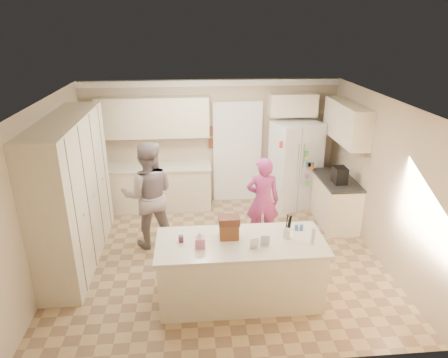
{
  "coord_description": "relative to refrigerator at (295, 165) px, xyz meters",
  "views": [
    {
      "loc": [
        -0.43,
        -5.73,
        3.7
      ],
      "look_at": [
        0.1,
        0.35,
        1.25
      ],
      "focal_mm": 32.0,
      "sensor_mm": 36.0,
      "label": 1
    }
  ],
  "objects": [
    {
      "name": "fridge_dispenser",
      "position": [
        -0.22,
        -0.37,
        0.25
      ],
      "size": [
        0.22,
        0.03,
        0.35
      ],
      "primitive_type": "cube",
      "color": "black",
      "rests_on": "refrigerator"
    },
    {
      "name": "right_countertop",
      "position": [
        0.59,
        -0.86,
        0.0
      ],
      "size": [
        0.63,
        1.24,
        0.04
      ],
      "primitive_type": "cube",
      "color": "#2D2B28",
      "rests_on": "right_base_cab"
    },
    {
      "name": "right_base_cab",
      "position": [
        0.6,
        -0.86,
        -0.46
      ],
      "size": [
        0.6,
        1.2,
        0.88
      ],
      "primitive_type": "cube",
      "color": "beige",
      "rests_on": "floor"
    },
    {
      "name": "island_top",
      "position": [
        -1.5,
        -2.96,
        0.0
      ],
      "size": [
        2.28,
        0.96,
        0.05
      ],
      "primitive_type": "cube",
      "color": "beige",
      "rests_on": "island_base"
    },
    {
      "name": "island_base",
      "position": [
        -1.5,
        -2.96,
        -0.46
      ],
      "size": [
        2.2,
        0.9,
        0.88
      ],
      "primitive_type": "cube",
      "color": "beige",
      "rests_on": "floor"
    },
    {
      "name": "fridge_seam",
      "position": [
        0.0,
        -0.35,
        0.0
      ],
      "size": [
        0.02,
        0.02,
        1.78
      ],
      "primitive_type": "cube",
      "color": "gray",
      "rests_on": "refrigerator"
    },
    {
      "name": "fridge_magnets",
      "position": [
        0.0,
        -0.36,
        0.0
      ],
      "size": [
        0.76,
        0.02,
        1.44
      ],
      "primitive_type": null,
      "color": "tan",
      "rests_on": "refrigerator"
    },
    {
      "name": "tissue_plume",
      "position": [
        -2.05,
        -3.06,
        0.2
      ],
      "size": [
        0.08,
        0.08,
        0.08
      ],
      "primitive_type": "cone",
      "color": "white",
      "rests_on": "tissue_box"
    },
    {
      "name": "greeting_card_b",
      "position": [
        -1.2,
        -3.11,
        0.11
      ],
      "size": [
        0.12,
        0.05,
        0.16
      ],
      "primitive_type": "cube",
      "rotation": [
        0.15,
        0.0,
        -0.1
      ],
      "color": "silver",
      "rests_on": "island_top"
    },
    {
      "name": "coffee_maker",
      "position": [
        0.55,
        -1.06,
        0.17
      ],
      "size": [
        0.22,
        0.28,
        0.3
      ],
      "primitive_type": "cube",
      "color": "black",
      "rests_on": "right_countertop"
    },
    {
      "name": "refrigerator",
      "position": [
        0.0,
        0.0,
        0.0
      ],
      "size": [
        1.06,
        0.92,
        1.8
      ],
      "primitive_type": "cube",
      "rotation": [
        0.0,
        0.0,
        0.27
      ],
      "color": "white",
      "rests_on": "floor"
    },
    {
      "name": "dollhouse_body",
      "position": [
        -1.65,
        -2.86,
        0.14
      ],
      "size": [
        0.26,
        0.18,
        0.22
      ],
      "primitive_type": "cube",
      "color": "brown",
      "rests_on": "island_top"
    },
    {
      "name": "fridge_handle_r",
      "position": [
        0.05,
        -0.37,
        0.15
      ],
      "size": [
        0.02,
        0.02,
        0.85
      ],
      "primitive_type": "cylinder",
      "color": "silver",
      "rests_on": "refrigerator"
    },
    {
      "name": "crown_back",
      "position": [
        -1.7,
        0.4,
        1.63
      ],
      "size": [
        5.2,
        0.08,
        0.12
      ],
      "primitive_type": "cube",
      "color": "white",
      "rests_on": "wall_back"
    },
    {
      "name": "back_countertop",
      "position": [
        -2.85,
        0.13,
        0.0
      ],
      "size": [
        2.24,
        0.63,
        0.04
      ],
      "primitive_type": "cube",
      "color": "beige",
      "rests_on": "back_base_cab"
    },
    {
      "name": "shaker_salt",
      "position": [
        -0.68,
        -2.74,
        0.07
      ],
      "size": [
        0.05,
        0.05,
        0.09
      ],
      "primitive_type": "cylinder",
      "color": "#3C67B1",
      "rests_on": "island_top"
    },
    {
      "name": "shaker_pepper",
      "position": [
        -0.61,
        -2.74,
        0.07
      ],
      "size": [
        0.05,
        0.05,
        0.09
      ],
      "primitive_type": "cylinder",
      "color": "#3C67B1",
      "rests_on": "island_top"
    },
    {
      "name": "greeting_card_a",
      "position": [
        -1.35,
        -3.16,
        0.11
      ],
      "size": [
        0.12,
        0.06,
        0.16
      ],
      "primitive_type": "cube",
      "rotation": [
        0.15,
        0.0,
        0.2
      ],
      "color": "white",
      "rests_on": "island_top"
    },
    {
      "name": "back_base_cab",
      "position": [
        -2.85,
        0.14,
        -0.46
      ],
      "size": [
        2.2,
        0.6,
        0.88
      ],
      "primitive_type": "cube",
      "color": "beige",
      "rests_on": "floor"
    },
    {
      "name": "water_bottle",
      "position": [
        -0.55,
        -3.11,
        0.14
      ],
      "size": [
        0.07,
        0.07,
        0.24
      ],
      "primitive_type": "cylinder",
      "color": "silver",
      "rests_on": "island_top"
    },
    {
      "name": "tissue_box",
      "position": [
        -2.05,
        -3.06,
        0.1
      ],
      "size": [
        0.13,
        0.13,
        0.14
      ],
      "primitive_type": "cube",
      "color": "pink",
      "rests_on": "island_top"
    },
    {
      "name": "wall_frame_lower",
      "position": [
        -1.68,
        0.41,
        0.38
      ],
      "size": [
        0.15,
        0.02,
        0.2
      ],
      "primitive_type": "cube",
      "color": "brown",
      "rests_on": "wall_back"
    },
    {
      "name": "doorway_opening",
      "position": [
        -1.15,
        0.42,
        0.15
      ],
      "size": [
        0.9,
        0.06,
        2.1
      ],
      "primitive_type": "cube",
      "color": "black",
      "rests_on": "floor"
    },
    {
      "name": "teen_boy",
      "position": [
        -2.87,
        -1.36,
        0.04
      ],
      "size": [
        0.96,
        0.77,
        1.88
      ],
      "primitive_type": "imported",
      "rotation": [
        0.0,
        0.0,
        3.2
      ],
      "color": "gray",
      "rests_on": "floor"
    },
    {
      "name": "pantry_bank",
      "position": [
        -4.0,
        -1.66,
        0.28
      ],
      "size": [
        0.6,
        2.6,
        2.35
      ],
      "primitive_type": "cube",
      "color": "beige",
      "rests_on": "floor"
    },
    {
      "name": "jam_jar",
      "position": [
        -2.3,
        -2.91,
        0.07
      ],
      "size": [
        0.07,
        0.07,
        0.09
      ],
      "primitive_type": "cylinder",
      "color": "#59263F",
      "rests_on": "island_top"
    },
    {
      "name": "right_upper_cab",
      "position": [
        0.72,
        -0.66,
        1.05
      ],
      "size": [
        0.35,
        1.5,
        0.7
      ],
      "primitive_type": "cube",
      "color": "beige",
      "rests_on": "wall_right"
    },
    {
      "name": "wall_front",
      "position": [
        -1.7,
        -4.17,
        0.4
      ],
      "size": [
        5.2,
        0.02,
        2.6
      ],
      "primitive_type": "cube",
      "color": "#C3AD8E",
      "rests_on": "ground"
    },
    {
      "name": "wall_frame_upper",
      "position": [
        -1.68,
        0.41,
        0.65
      ],
      "size": [
        0.15,
        0.02,
        0.2
      ],
      "primitive_type": "cube",
      "color": "brown",
      "rests_on": "wall_back"
    },
    {
      "name": "doorway_casing",
      "position": [
        -1.15,
        0.38,
        0.15
      ],
      "size": [
        1.02,
        0.03,
        2.22
      ],
      "primitive_type": "cube",
      "color": "white",
      "rests_on": "floor"
    },
    {
      "name": "ceiling",
      "position": [
        -1.7,
        -1.86,
        1.71
      ],
      "size": [
        5.2,
        4.6,
        0.02
      ],
      "primitive_type": "cube",
      "color": "white",
      "rests_on": "wall_back"
    },
    {
      "name": "wall_back",
      "position": [
        -1.7,
        0.45,
        0.4
      ],
      "size": [
        5.2,
        0.02,
        2.6
      ],
      "primitive_type": "cube",
      "color": "#C3AD8E",
      "rests_on": "ground"
    },
    {
      "name": "dollhouse_roof",
      "position": [
        -1.65,
        -2.86,
        0.3
      ],
      "size": [
        0.28,
        0.2,
        0.1
      ],
      "primitive_type": "cube",
      "color": "#592D1E",
      "rests_on": "dollhouse_body"
    },
    {
      "name": "utensil_crock",
      "position": [
        -0.85,
        -2.91,
        0.1
      ],
      "size": [
        0.13,
        0.13,
        0.15
      ],
      "primitive_type": "cylinder",
      "color": "white",
      "rests_on": "island_top"
    },
    {
      "name": "over_fridge_cab",
      "position": [
        -0.05,
        0.26,
        1.2
      ],
      "size": [
        0.95,
        0.35,
        0.45
      ],
      "primitive_type": "cube",
      "color": "beige",
      "rests_on": "wall_back"
    },
    {
      "name": "wall_left",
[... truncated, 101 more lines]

